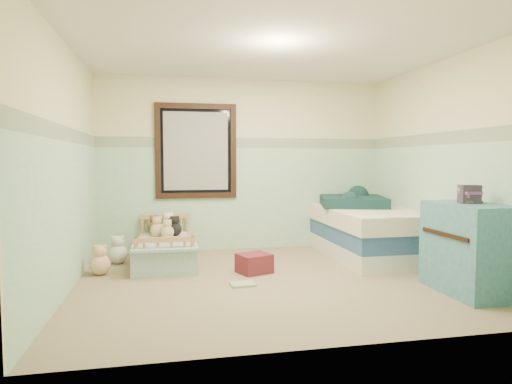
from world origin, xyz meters
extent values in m
cube|color=brown|center=(0.00, 0.00, -0.01)|extent=(4.20, 3.60, 0.02)
cube|color=silver|center=(0.00, 0.00, 2.51)|extent=(4.20, 3.60, 0.02)
cube|color=beige|center=(0.00, 1.80, 1.25)|extent=(4.20, 0.04, 2.50)
cube|color=beige|center=(0.00, -1.80, 1.25)|extent=(4.20, 0.04, 2.50)
cube|color=beige|center=(-2.10, 0.00, 1.25)|extent=(0.04, 3.60, 2.50)
cube|color=beige|center=(2.10, 0.00, 1.25)|extent=(0.04, 3.60, 2.50)
cube|color=#94CEA4|center=(0.00, 1.79, 0.75)|extent=(4.20, 0.01, 1.50)
cube|color=#446448|center=(0.00, 1.79, 1.57)|extent=(4.20, 0.01, 0.15)
cube|color=black|center=(-0.70, 1.76, 1.45)|extent=(1.16, 0.06, 1.36)
cube|color=#B2B2AB|center=(-0.70, 1.77, 1.45)|extent=(0.92, 0.01, 1.12)
cube|color=#B06D43|center=(-1.15, 1.05, 0.09)|extent=(0.69, 1.38, 0.18)
cube|color=silver|center=(-1.15, 1.05, 0.24)|extent=(0.63, 1.32, 0.12)
cube|color=#5B97BB|center=(-1.15, 0.62, 0.31)|extent=(0.75, 0.69, 0.03)
sphere|color=brown|center=(-1.30, 1.55, 0.39)|extent=(0.18, 0.18, 0.18)
sphere|color=white|center=(-1.10, 1.55, 0.40)|extent=(0.20, 0.20, 0.20)
sphere|color=#E4B786|center=(-1.25, 1.33, 0.39)|extent=(0.19, 0.19, 0.19)
sphere|color=black|center=(-1.02, 1.33, 0.39)|extent=(0.19, 0.19, 0.19)
sphere|color=silver|center=(-1.74, 1.13, 0.12)|extent=(0.24, 0.24, 0.24)
sphere|color=#E4B786|center=(-1.88, 0.60, 0.12)|extent=(0.24, 0.24, 0.24)
cube|color=white|center=(1.55, 0.97, 0.11)|extent=(1.03, 2.06, 0.22)
cube|color=navy|center=(1.55, 0.97, 0.33)|extent=(1.03, 2.06, 0.22)
cube|color=white|center=(1.55, 0.97, 0.55)|extent=(1.07, 2.10, 0.22)
cube|color=#0F2F2D|center=(1.50, 1.27, 0.73)|extent=(1.09, 1.13, 0.14)
cube|color=#30627B|center=(1.81, -0.84, 0.44)|extent=(0.56, 0.89, 0.89)
cube|color=#482C27|center=(1.81, -0.81, 0.98)|extent=(0.21, 0.18, 0.18)
cube|color=maroon|center=(-0.13, 0.35, 0.11)|extent=(0.44, 0.42, 0.22)
cube|color=yellow|center=(-0.35, -0.15, 0.01)|extent=(0.27, 0.22, 0.02)
sphere|color=#E4B786|center=(-1.12, 1.18, 0.38)|extent=(0.17, 0.17, 0.17)
sphere|color=brown|center=(-1.05, 1.49, 0.38)|extent=(0.16, 0.16, 0.16)
camera|label=1|loc=(-1.11, -4.64, 1.30)|focal=30.91mm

